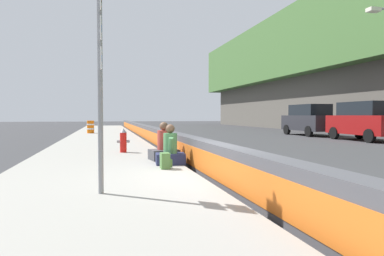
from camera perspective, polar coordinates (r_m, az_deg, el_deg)
The scene contains 11 objects.
ground_plane at distance 7.96m, azimuth 4.57°, elevation -8.69°, with size 160.00×160.00×0.00m, color #353538.
sidewalk_strip at distance 7.55m, azimuth -15.12°, elevation -8.80°, with size 80.00×4.40×0.14m, color gray.
jersey_barrier at distance 7.89m, azimuth 4.55°, elevation -5.66°, with size 76.00×0.45×0.85m.
route_sign_post at distance 6.21m, azimuth -14.74°, elevation 8.92°, with size 0.44×0.09×3.60m.
fire_hydrant at distance 12.94m, azimuth -11.16°, elevation -1.94°, with size 0.26×0.46×0.88m.
seated_person_foreground at distance 9.68m, azimuth -3.57°, elevation -3.86°, with size 0.74×0.85×1.10m.
seated_person_middle at distance 10.64m, azimuth -4.62°, elevation -3.25°, with size 0.81×0.91×1.14m.
backpack at distance 8.86m, azimuth -4.35°, elevation -5.39°, with size 0.32×0.28×0.40m.
construction_barrel at distance 27.42m, azimuth -16.23°, elevation 0.19°, with size 0.54×0.54×0.95m.
parked_car_third at distance 22.78m, azimuth 26.38°, elevation 1.10°, with size 4.83×2.13×2.28m.
parked_car_fourth at distance 27.12m, azimuth 18.54°, elevation 1.33°, with size 4.83×2.12×2.28m.
Camera 1 is at (-7.41, 2.49, 1.49)m, focal length 32.67 mm.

